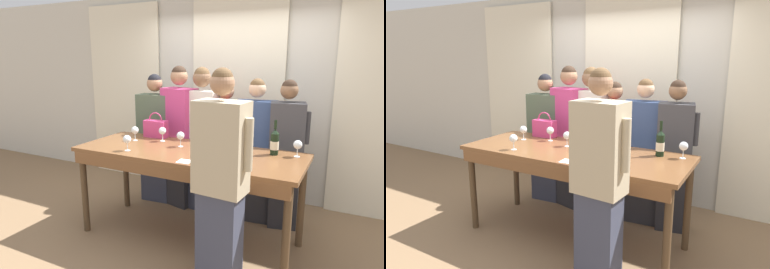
% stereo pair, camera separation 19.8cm
% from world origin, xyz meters
% --- Properties ---
extents(ground_plane, '(18.00, 18.00, 0.00)m').
position_xyz_m(ground_plane, '(0.00, 0.00, 0.00)').
color(ground_plane, '#846647').
extents(wall_back, '(12.00, 0.06, 2.80)m').
position_xyz_m(wall_back, '(0.00, 1.49, 1.40)').
color(wall_back, beige).
rests_on(wall_back, ground_plane).
extents(curtain_panel_left, '(1.28, 0.03, 2.69)m').
position_xyz_m(curtain_panel_left, '(-1.87, 1.43, 1.34)').
color(curtain_panel_left, '#EFE5C6').
rests_on(curtain_panel_left, ground_plane).
extents(curtain_panel_center, '(1.28, 0.03, 2.69)m').
position_xyz_m(curtain_panel_center, '(0.00, 1.43, 1.34)').
color(curtain_panel_center, '#EFE5C6').
rests_on(curtain_panel_center, ground_plane).
extents(tasting_bar, '(2.34, 0.88, 0.98)m').
position_xyz_m(tasting_bar, '(0.00, -0.03, 0.87)').
color(tasting_bar, brown).
rests_on(tasting_bar, ground_plane).
extents(wine_bottle, '(0.08, 0.08, 0.34)m').
position_xyz_m(wine_bottle, '(0.82, 0.25, 1.10)').
color(wine_bottle, black).
rests_on(wine_bottle, tasting_bar).
extents(handbag, '(0.28, 0.12, 0.30)m').
position_xyz_m(handbag, '(-0.62, 0.36, 1.09)').
color(handbag, '#C63870').
rests_on(handbag, tasting_bar).
extents(wine_glass_front_left, '(0.08, 0.08, 0.16)m').
position_xyz_m(wine_glass_front_left, '(-0.74, 0.11, 1.09)').
color(wine_glass_front_left, white).
rests_on(wine_glass_front_left, tasting_bar).
extents(wine_glass_front_mid, '(0.08, 0.08, 0.16)m').
position_xyz_m(wine_glass_front_mid, '(1.03, 0.27, 1.10)').
color(wine_glass_front_mid, white).
rests_on(wine_glass_front_mid, tasting_bar).
extents(wine_glass_front_right, '(0.08, 0.08, 0.16)m').
position_xyz_m(wine_glass_front_right, '(-0.14, 0.10, 1.10)').
color(wine_glass_front_right, white).
rests_on(wine_glass_front_right, tasting_bar).
extents(wine_glass_center_left, '(0.08, 0.08, 0.16)m').
position_xyz_m(wine_glass_center_left, '(-0.44, 0.22, 1.10)').
color(wine_glass_center_left, white).
rests_on(wine_glass_center_left, tasting_bar).
extents(wine_glass_center_mid, '(0.08, 0.08, 0.16)m').
position_xyz_m(wine_glass_center_mid, '(0.56, -0.32, 1.10)').
color(wine_glass_center_mid, white).
rests_on(wine_glass_center_mid, tasting_bar).
extents(wine_glass_center_right, '(0.08, 0.08, 0.16)m').
position_xyz_m(wine_glass_center_right, '(-0.55, -0.28, 1.10)').
color(wine_glass_center_right, white).
rests_on(wine_glass_center_right, tasting_bar).
extents(napkin, '(0.13, 0.13, 0.00)m').
position_xyz_m(napkin, '(0.14, -0.35, 0.98)').
color(napkin, white).
rests_on(napkin, tasting_bar).
extents(pen, '(0.12, 0.07, 0.01)m').
position_xyz_m(pen, '(0.06, 0.24, 0.98)').
color(pen, '#193399').
rests_on(pen, tasting_bar).
extents(guest_olive_jacket, '(0.57, 0.27, 1.70)m').
position_xyz_m(guest_olive_jacket, '(-0.86, 0.73, 0.86)').
color(guest_olive_jacket, '#383D51').
rests_on(guest_olive_jacket, ground_plane).
extents(guest_pink_top, '(0.53, 0.36, 1.81)m').
position_xyz_m(guest_pink_top, '(-0.50, 0.73, 0.93)').
color(guest_pink_top, '#28282D').
rests_on(guest_pink_top, ground_plane).
extents(guest_cream_sweater, '(0.56, 0.28, 1.80)m').
position_xyz_m(guest_cream_sweater, '(-0.19, 0.73, 0.93)').
color(guest_cream_sweater, '#383D51').
rests_on(guest_cream_sweater, ground_plane).
extents(guest_striped_shirt, '(0.53, 0.34, 1.64)m').
position_xyz_m(guest_striped_shirt, '(0.12, 0.73, 0.83)').
color(guest_striped_shirt, '#28282D').
rests_on(guest_striped_shirt, ground_plane).
extents(guest_navy_coat, '(0.57, 0.26, 1.68)m').
position_xyz_m(guest_navy_coat, '(0.49, 0.73, 0.86)').
color(guest_navy_coat, '#28282D').
rests_on(guest_navy_coat, ground_plane).
extents(guest_beige_cap, '(0.48, 0.33, 1.68)m').
position_xyz_m(guest_beige_cap, '(0.84, 0.73, 0.86)').
color(guest_beige_cap, '#28282D').
rests_on(guest_beige_cap, ground_plane).
extents(host_pouring, '(0.50, 0.28, 1.84)m').
position_xyz_m(host_pouring, '(0.63, -0.68, 0.94)').
color(host_pouring, '#383D51').
rests_on(host_pouring, ground_plane).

